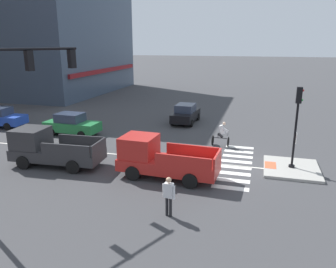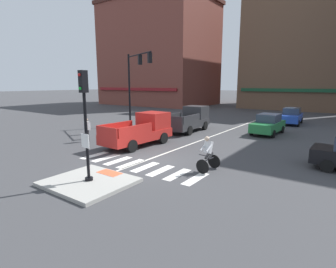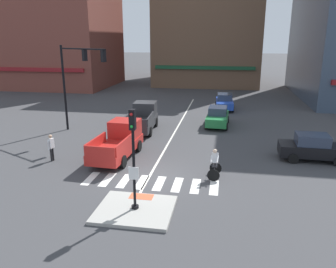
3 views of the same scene
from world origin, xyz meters
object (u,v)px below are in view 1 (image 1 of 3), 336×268
Objects in this scene: pickup_truck_charcoal_westbound_far at (50,148)px; pedestrian_at_curb_left at (169,193)px; signal_pole at (297,120)px; car_black_cross_right at (186,114)px; cyclist at (222,133)px; traffic_light_mast at (4,98)px; car_green_eastbound_far at (72,124)px; car_blue_eastbound_distant at (0,117)px; pickup_truck_red_westbound_near at (160,159)px.

pedestrian_at_curb_left is (-3.71, -8.00, 0.00)m from pickup_truck_charcoal_westbound_far.
car_black_cross_right is (9.07, 8.02, -1.98)m from signal_pole.
car_black_cross_right is 2.47× the size of cyclist.
traffic_light_mast is 4.03× the size of pedestrian_at_curb_left.
car_black_cross_right is (16.75, -3.43, -3.85)m from traffic_light_mast.
pickup_truck_charcoal_westbound_far is (-5.97, -2.26, 0.17)m from car_green_eastbound_far.
signal_pole is at bearing -98.97° from car_blue_eastbound_distant.
pickup_truck_red_westbound_near is (-2.84, 6.68, -1.81)m from signal_pole.
signal_pole reaches higher than car_black_cross_right.
pickup_truck_red_westbound_near is at bearing -173.60° from car_black_cross_right.
pickup_truck_red_westbound_near reaches higher than car_green_eastbound_far.
pickup_truck_red_westbound_near is at bearing 158.05° from cyclist.
car_blue_eastbound_distant is at bearing 67.88° from pickup_truck_red_westbound_near.
pickup_truck_charcoal_westbound_far is 6.44m from pickup_truck_red_westbound_near.
pickup_truck_red_westbound_near is 3.09× the size of cyclist.
car_blue_eastbound_distant is 6.99m from car_green_eastbound_far.
pedestrian_at_curb_left is at bearing -114.87° from pickup_truck_charcoal_westbound_far.
car_green_eastbound_far is 2.49× the size of pedestrian_at_curb_left.
pickup_truck_red_westbound_near is (0.09, -6.44, 0.00)m from pickup_truck_charcoal_westbound_far.
cyclist is (3.24, 4.23, -1.92)m from signal_pole.
signal_pole is 1.05× the size of car_black_cross_right.
pedestrian_at_curb_left is (-3.79, -1.55, 0.00)m from pickup_truck_red_westbound_near.
traffic_light_mast is at bearing 123.84° from signal_pole.
car_green_eastbound_far is 10.51m from pickup_truck_red_westbound_near.
car_blue_eastbound_distant is 2.48× the size of cyclist.
pedestrian_at_curb_left is (-15.71, -2.89, 0.17)m from car_black_cross_right.
pickup_truck_red_westbound_near is at bearing -44.59° from traffic_light_mast.
signal_pole is at bearing -77.42° from pickup_truck_charcoal_westbound_far.
signal_pole is 7.49m from pickup_truck_red_westbound_near.
signal_pole is 5.67m from cyclist.
traffic_light_mast is 4.00× the size of cyclist.
pickup_truck_red_westbound_near is at bearing 22.29° from pedestrian_at_curb_left.
signal_pole is at bearing -138.53° from car_black_cross_right.
pickup_truck_charcoal_westbound_far is (-12.00, 5.11, 0.17)m from car_black_cross_right.
signal_pole is 1.05× the size of car_green_eastbound_far.
traffic_light_mast reaches higher than cyclist.
car_black_cross_right is 15.97m from pedestrian_at_curb_left.
pickup_truck_red_westbound_near is 6.56m from cyclist.
traffic_light_mast is at bearing -159.80° from car_green_eastbound_far.
pickup_truck_red_westbound_near is (-6.37, -15.68, 0.17)m from car_blue_eastbound_distant.
traffic_light_mast is at bearing 168.43° from car_black_cross_right.
pickup_truck_red_westbound_near is (-11.92, -1.34, 0.17)m from car_black_cross_right.
car_black_cross_right is 13.04m from pickup_truck_charcoal_westbound_far.
signal_pole reaches higher than cyclist.
traffic_light_mast is at bearing -160.51° from pickup_truck_charcoal_westbound_far.
car_blue_eastbound_distant is 0.80× the size of pickup_truck_charcoal_westbound_far.
pickup_truck_charcoal_westbound_far reaches higher than cyclist.
car_blue_eastbound_distant is 20.00m from pedestrian_at_curb_left.
pickup_truck_charcoal_westbound_far is at bearing 65.13° from pedestrian_at_curb_left.
traffic_light_mast is 1.29× the size of pickup_truck_charcoal_westbound_far.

